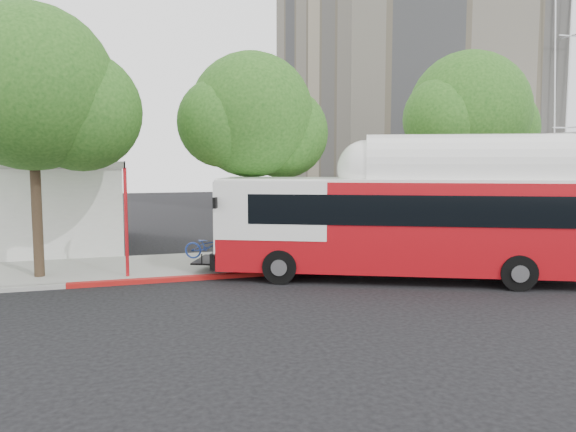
{
  "coord_description": "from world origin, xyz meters",
  "views": [
    {
      "loc": [
        -6.34,
        -16.16,
        4.33
      ],
      "look_at": [
        -0.39,
        3.0,
        2.32
      ],
      "focal_mm": 35.0,
      "sensor_mm": 36.0,
      "label": 1
    }
  ],
  "objects": [
    {
      "name": "curb_strip",
      "position": [
        0.0,
        3.9,
        0.07
      ],
      "size": [
        60.0,
        0.3,
        0.15
      ],
      "primitive_type": "cube",
      "color": "gray",
      "rests_on": "ground"
    },
    {
      "name": "street_tree_left",
      "position": [
        -8.53,
        5.56,
        6.6
      ],
      "size": [
        6.67,
        5.8,
        9.74
      ],
      "color": "#2D2116",
      "rests_on": "ground"
    },
    {
      "name": "sidewalk",
      "position": [
        0.0,
        6.5,
        0.07
      ],
      "size": [
        60.0,
        5.0,
        0.15
      ],
      "primitive_type": "cube",
      "color": "gray",
      "rests_on": "ground"
    },
    {
      "name": "red_curb_segment",
      "position": [
        -3.0,
        3.9,
        0.08
      ],
      "size": [
        10.0,
        0.32,
        0.16
      ],
      "primitive_type": "cube",
      "color": "#A01311",
      "rests_on": "ground"
    },
    {
      "name": "ground",
      "position": [
        0.0,
        0.0,
        0.0
      ],
      "size": [
        120.0,
        120.0,
        0.0
      ],
      "primitive_type": "plane",
      "color": "black",
      "rests_on": "ground"
    },
    {
      "name": "apartment_tower",
      "position": [
        18.0,
        28.0,
        17.62
      ],
      "size": [
        18.0,
        18.0,
        37.0
      ],
      "color": "gray",
      "rests_on": "ground"
    },
    {
      "name": "street_tree_mid",
      "position": [
        -0.59,
        6.06,
        5.91
      ],
      "size": [
        5.75,
        5.0,
        8.62
      ],
      "color": "#2D2116",
      "rests_on": "ground"
    },
    {
      "name": "transit_bus",
      "position": [
        3.64,
        1.76,
        1.96
      ],
      "size": [
        13.91,
        8.13,
        4.19
      ],
      "rotation": [
        0.0,
        0.0,
        -0.43
      ],
      "color": "#A90B12",
      "rests_on": "ground"
    },
    {
      "name": "signal_pole",
      "position": [
        -5.97,
        4.57,
        2.2
      ],
      "size": [
        0.12,
        0.41,
        4.28
      ],
      "color": "red",
      "rests_on": "ground"
    },
    {
      "name": "street_tree_right",
      "position": [
        9.44,
        5.86,
        6.26
      ],
      "size": [
        6.21,
        5.4,
        9.18
      ],
      "color": "#2D2116",
      "rests_on": "ground"
    }
  ]
}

